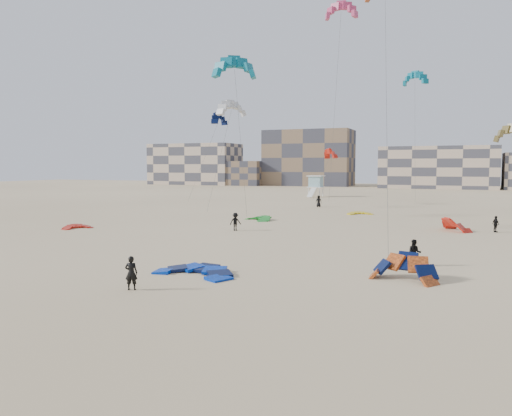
% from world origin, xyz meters
% --- Properties ---
extents(ground, '(320.00, 320.00, 0.00)m').
position_xyz_m(ground, '(0.00, 0.00, 0.00)').
color(ground, beige).
rests_on(ground, ground).
extents(kite_ground_blue, '(5.28, 5.48, 1.15)m').
position_xyz_m(kite_ground_blue, '(0.86, 1.29, 0.00)').
color(kite_ground_blue, '#0043D2').
rests_on(kite_ground_blue, ground).
extents(kite_ground_orange, '(4.68, 4.68, 3.88)m').
position_xyz_m(kite_ground_orange, '(12.57, 4.28, 0.00)').
color(kite_ground_orange, orange).
rests_on(kite_ground_orange, ground).
extents(kite_ground_red, '(4.04, 3.96, 1.30)m').
position_xyz_m(kite_ground_red, '(-21.22, 16.08, 0.00)').
color(kite_ground_red, red).
rests_on(kite_ground_red, ground).
extents(kite_ground_green, '(5.42, 5.47, 1.82)m').
position_xyz_m(kite_ground_green, '(-6.70, 30.41, 0.00)').
color(kite_ground_green, '#19932B').
rests_on(kite_ground_green, ground).
extents(kite_ground_red_far, '(5.21, 5.17, 3.82)m').
position_xyz_m(kite_ground_red_far, '(15.33, 28.76, 0.00)').
color(kite_ground_red_far, red).
rests_on(kite_ground_red_far, ground).
extents(kite_ground_yellow, '(4.24, 4.32, 0.88)m').
position_xyz_m(kite_ground_yellow, '(3.31, 42.22, 0.00)').
color(kite_ground_yellow, yellow).
rests_on(kite_ground_yellow, ground).
extents(kitesurfer_main, '(0.77, 0.64, 1.80)m').
position_xyz_m(kitesurfer_main, '(-0.43, -3.29, 0.90)').
color(kitesurfer_main, black).
rests_on(kitesurfer_main, ground).
extents(kitesurfer_b, '(0.85, 0.67, 1.74)m').
position_xyz_m(kitesurfer_b, '(12.85, 8.75, 0.87)').
color(kitesurfer_b, black).
rests_on(kitesurfer_b, ground).
extents(kitesurfer_c, '(1.30, 1.29, 1.80)m').
position_xyz_m(kitesurfer_c, '(-5.23, 20.60, 0.90)').
color(kitesurfer_c, black).
rests_on(kitesurfer_c, ground).
extents(kitesurfer_d, '(0.83, 1.01, 1.61)m').
position_xyz_m(kitesurfer_d, '(18.92, 28.98, 0.81)').
color(kitesurfer_d, black).
rests_on(kitesurfer_d, ground).
extents(kitesurfer_e, '(1.01, 0.77, 1.84)m').
position_xyz_m(kitesurfer_e, '(-4.86, 51.68, 0.92)').
color(kitesurfer_e, black).
rests_on(kitesurfer_e, ground).
extents(kite_fly_teal_a, '(5.84, 5.88, 16.76)m').
position_xyz_m(kite_fly_teal_a, '(-5.76, 21.70, 16.11)').
color(kite_fly_teal_a, '#0C6687').
rests_on(kite_fly_teal_a, ground).
extents(kite_fly_grey, '(5.36, 6.86, 14.06)m').
position_xyz_m(kite_fly_grey, '(-11.22, 32.79, 13.48)').
color(kite_fly_grey, white).
rests_on(kite_fly_grey, ground).
extents(kite_fly_pink, '(5.86, 11.91, 26.43)m').
position_xyz_m(kite_fly_pink, '(0.77, 40.56, 26.22)').
color(kite_fly_pink, '#F24A78').
rests_on(kite_fly_pink, ground).
extents(kite_fly_olive, '(5.05, 8.58, 10.24)m').
position_xyz_m(kite_fly_olive, '(20.63, 36.62, 9.86)').
color(kite_fly_olive, brown).
rests_on(kite_fly_olive, ground).
extents(kite_fly_navy, '(5.57, 5.23, 13.69)m').
position_xyz_m(kite_fly_navy, '(-18.76, 44.68, 13.50)').
color(kite_fly_navy, '#041139').
rests_on(kite_fly_navy, ground).
extents(kite_fly_teal_b, '(5.25, 11.84, 20.88)m').
position_xyz_m(kite_fly_teal_b, '(8.31, 62.84, 20.68)').
color(kite_fly_teal_b, '#0C6687').
rests_on(kite_fly_teal_b, ground).
extents(kite_fly_red, '(4.59, 4.56, 8.69)m').
position_xyz_m(kite_fly_red, '(-4.55, 57.87, 8.36)').
color(kite_fly_red, red).
rests_on(kite_fly_red, ground).
extents(lifeguard_tower_far, '(3.28, 6.13, 4.45)m').
position_xyz_m(lifeguard_tower_far, '(-12.23, 77.22, 2.20)').
color(lifeguard_tower_far, white).
rests_on(lifeguard_tower_far, ground).
extents(condo_west_a, '(30.00, 15.00, 14.00)m').
position_xyz_m(condo_west_a, '(-70.00, 130.00, 7.00)').
color(condo_west_a, '#C8AF93').
rests_on(condo_west_a, ground).
extents(condo_west_b, '(28.00, 14.00, 18.00)m').
position_xyz_m(condo_west_b, '(-30.00, 134.00, 9.00)').
color(condo_west_b, brown).
rests_on(condo_west_b, ground).
extents(condo_mid, '(32.00, 16.00, 12.00)m').
position_xyz_m(condo_mid, '(10.00, 130.00, 6.00)').
color(condo_mid, '#C8AF93').
rests_on(condo_mid, ground).
extents(condo_fill_left, '(12.00, 10.00, 8.00)m').
position_xyz_m(condo_fill_left, '(-50.00, 128.00, 4.00)').
color(condo_fill_left, brown).
rests_on(condo_fill_left, ground).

